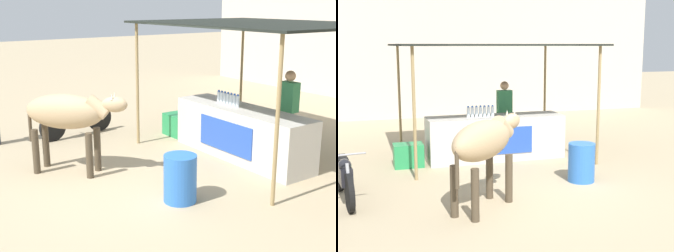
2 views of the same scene
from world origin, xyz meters
TOP-DOWN VIEW (x-y plane):
  - ground_plane at (0.00, 0.00)m, footprint 60.00×60.00m
  - stall_counter at (0.00, 2.20)m, footprint 3.00×0.82m
  - stall_awning at (0.00, 2.50)m, footprint 4.20×3.20m
  - water_bottle_row at (-0.35, 2.15)m, footprint 0.61×0.07m
  - vendor_behind_counter at (0.45, 2.95)m, footprint 0.34×0.22m
  - cooler_box at (-1.91, 2.10)m, footprint 0.60×0.44m
  - water_barrel at (1.01, 0.04)m, footprint 0.49×0.49m
  - cow at (-1.07, -0.80)m, footprint 1.59×1.50m
  - motorcycle_parked at (-3.14, 0.22)m, footprint 0.55×1.79m

SIDE VIEW (x-z plane):
  - ground_plane at x=0.00m, z-range 0.00..0.00m
  - cooler_box at x=-1.91m, z-range 0.00..0.48m
  - water_barrel at x=1.01m, z-range 0.00..0.72m
  - motorcycle_parked at x=-3.14m, z-range -0.02..0.88m
  - stall_counter at x=0.00m, z-range 0.00..0.96m
  - vendor_behind_counter at x=0.45m, z-range 0.02..1.67m
  - cow at x=-1.07m, z-range 0.32..1.75m
  - water_bottle_row at x=-0.35m, z-range 0.95..1.20m
  - stall_awning at x=0.00m, z-range 1.16..3.67m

